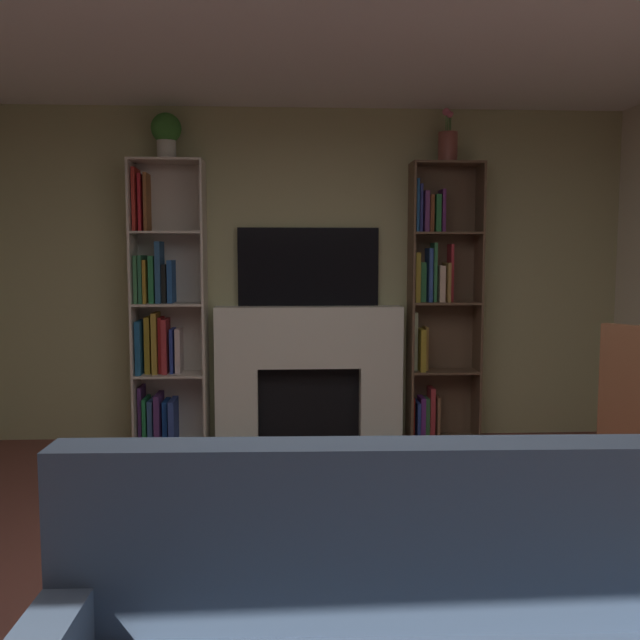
{
  "coord_description": "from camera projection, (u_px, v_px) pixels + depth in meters",
  "views": [
    {
      "loc": [
        -0.2,
        -2.59,
        1.49
      ],
      "look_at": [
        0.0,
        1.19,
        1.13
      ],
      "focal_mm": 38.45,
      "sensor_mm": 36.0,
      "label": 1
    }
  ],
  "objects": [
    {
      "name": "vase_with_flowers",
      "position": [
        448.0,
        144.0,
        5.36
      ],
      "size": [
        0.15,
        0.15,
        0.41
      ],
      "color": "brown",
      "rests_on": "bookshelf_right"
    },
    {
      "name": "tv",
      "position": [
        308.0,
        267.0,
        5.51
      ],
      "size": [
        1.13,
        0.06,
        0.63
      ],
      "primitive_type": "cube",
      "color": "black",
      "rests_on": "fireplace"
    },
    {
      "name": "wall_back_accent",
      "position": [
        308.0,
        275.0,
        5.58
      ],
      "size": [
        5.24,
        0.06,
        2.66
      ],
      "primitive_type": "cube",
      "color": "tan",
      "rests_on": "ground_plane"
    },
    {
      "name": "bookshelf_left",
      "position": [
        163.0,
        319.0,
        5.4
      ],
      "size": [
        0.57,
        0.32,
        2.22
      ],
      "color": "beige",
      "rests_on": "ground_plane"
    },
    {
      "name": "potted_plant",
      "position": [
        166.0,
        133.0,
        5.24
      ],
      "size": [
        0.23,
        0.23,
        0.35
      ],
      "color": "silver",
      "rests_on": "bookshelf_left"
    },
    {
      "name": "ground_plane",
      "position": [
        336.0,
        631.0,
        2.73
      ],
      "size": [
        7.11,
        7.11,
        0.0
      ],
      "primitive_type": "plane",
      "color": "brown"
    },
    {
      "name": "bookshelf_right",
      "position": [
        436.0,
        304.0,
        5.53
      ],
      "size": [
        0.57,
        0.27,
        2.22
      ],
      "color": "brown",
      "rests_on": "ground_plane"
    },
    {
      "name": "fireplace",
      "position": [
        309.0,
        370.0,
        5.5
      ],
      "size": [
        1.59,
        0.53,
        1.08
      ],
      "color": "white",
      "rests_on": "ground_plane"
    }
  ]
}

